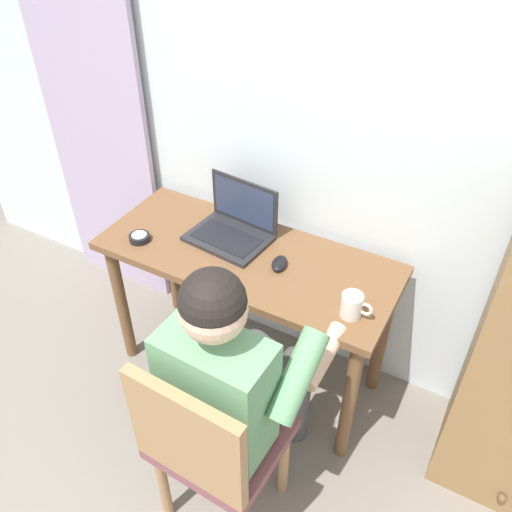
# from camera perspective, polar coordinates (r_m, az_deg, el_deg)

# --- Properties ---
(wall_back) EXTENTS (4.80, 0.05, 2.50)m
(wall_back) POSITION_cam_1_polar(r_m,az_deg,el_deg) (2.11, 10.67, 13.61)
(wall_back) COLOR silver
(wall_back) RESTS_ON ground_plane
(curtain_panel) EXTENTS (0.63, 0.03, 2.14)m
(curtain_panel) POSITION_cam_1_polar(r_m,az_deg,el_deg) (2.78, -17.12, 14.87)
(curtain_panel) COLOR #B29EBC
(curtain_panel) RESTS_ON ground_plane
(desk) EXTENTS (1.28, 0.52, 0.74)m
(desk) POSITION_cam_1_polar(r_m,az_deg,el_deg) (2.30, -0.98, -2.13)
(desk) COLOR brown
(desk) RESTS_ON ground_plane
(chair) EXTENTS (0.44, 0.42, 0.89)m
(chair) POSITION_cam_1_polar(r_m,az_deg,el_deg) (1.91, -4.95, -19.47)
(chair) COLOR brown
(chair) RESTS_ON ground_plane
(person_seated) EXTENTS (0.54, 0.60, 1.21)m
(person_seated) POSITION_cam_1_polar(r_m,az_deg,el_deg) (1.85, -1.94, -12.41)
(person_seated) COLOR #4C4C4C
(person_seated) RESTS_ON ground_plane
(laptop) EXTENTS (0.36, 0.28, 0.24)m
(laptop) POSITION_cam_1_polar(r_m,az_deg,el_deg) (2.30, -2.42, 3.26)
(laptop) COLOR #232326
(laptop) RESTS_ON desk
(computer_mouse) EXTENTS (0.08, 0.11, 0.03)m
(computer_mouse) POSITION_cam_1_polar(r_m,az_deg,el_deg) (2.15, 2.53, -0.80)
(computer_mouse) COLOR black
(computer_mouse) RESTS_ON desk
(desk_clock) EXTENTS (0.09, 0.09, 0.03)m
(desk_clock) POSITION_cam_1_polar(r_m,az_deg,el_deg) (2.35, -12.40, 1.95)
(desk_clock) COLOR black
(desk_clock) RESTS_ON desk
(coffee_mug) EXTENTS (0.12, 0.08, 0.09)m
(coffee_mug) POSITION_cam_1_polar(r_m,az_deg,el_deg) (1.96, 10.31, -5.25)
(coffee_mug) COLOR silver
(coffee_mug) RESTS_ON desk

